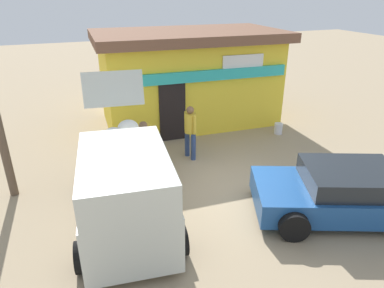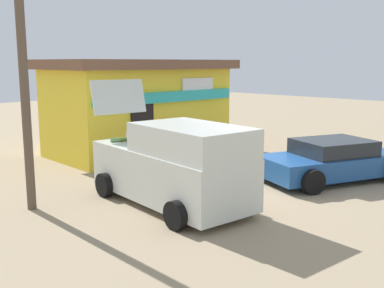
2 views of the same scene
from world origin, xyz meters
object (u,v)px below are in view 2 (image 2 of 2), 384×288
Objects in this scene: unloaded_banana_pile at (111,172)px; parked_sedan at (332,161)px; delivery_van at (174,165)px; customer_bending at (143,147)px; storefront_bar at (139,105)px; vendor_standing at (176,140)px; paint_bucket at (233,146)px.

parked_sedan is at bearing -45.80° from unloaded_banana_pile.
delivery_van is 2.78m from customer_bending.
delivery_van is 5.05m from parked_sedan.
vendor_standing is at bearing -109.74° from storefront_bar.
customer_bending is at bearing 132.04° from parked_sedan.
parked_sedan is 5.45m from customer_bending.
unloaded_banana_pile is 2.44× the size of paint_bucket.
paint_bucket is (4.96, 0.70, -0.71)m from customer_bending.
customer_bending is at bearing 65.37° from delivery_van.
parked_sedan is 2.76× the size of vendor_standing.
storefront_bar is 4.09m from customer_bending.
vendor_standing is 4.31× the size of paint_bucket.
storefront_bar reaches higher than parked_sedan.
parked_sedan is 6.36m from unloaded_banana_pile.
delivery_van is at bearing 162.47° from parked_sedan.
paint_bucket is at bearing 27.78° from delivery_van.
vendor_standing reaches higher than customer_bending.
delivery_van is at bearing -134.27° from vendor_standing.
customer_bending is 1.57× the size of unloaded_banana_pile.
paint_bucket is (2.52, -2.47, -1.56)m from storefront_bar.
storefront_bar is 1.52× the size of parked_sedan.
storefront_bar is 1.46× the size of delivery_van.
paint_bucket is (3.66, 0.70, -0.77)m from vendor_standing.
paint_bucket is at bearing 10.81° from vendor_standing.
paint_bucket is at bearing 74.42° from parked_sedan.
vendor_standing is 2.28m from unloaded_banana_pile.
customer_bending is (-1.30, -0.00, -0.06)m from vendor_standing.
parked_sedan is (4.80, -1.52, -0.41)m from delivery_van.
delivery_van is at bearing -114.63° from customer_bending.
delivery_van is 5.08× the size of unloaded_banana_pile.
delivery_van reaches higher than unloaded_banana_pile.
delivery_van is 3.15m from unloaded_banana_pile.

